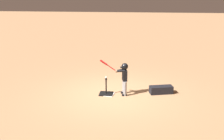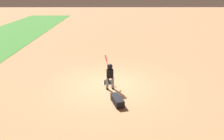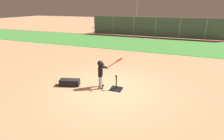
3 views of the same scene
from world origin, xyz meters
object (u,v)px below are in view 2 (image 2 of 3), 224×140
(batting_tee, at_px, (109,82))
(equipment_bag, at_px, (117,100))
(baseball, at_px, (109,70))
(batter_child, at_px, (110,73))

(batting_tee, bearing_deg, equipment_bag, -169.96)
(baseball, relative_size, equipment_bag, 0.09)
(batting_tee, relative_size, equipment_bag, 0.72)
(equipment_bag, bearing_deg, batter_child, -3.64)
(batting_tee, xyz_separation_m, equipment_bag, (-1.99, -0.35, 0.07))
(equipment_bag, bearing_deg, batting_tee, -5.82)
(batter_child, xyz_separation_m, baseball, (0.63, 0.06, -0.11))
(batter_child, xyz_separation_m, equipment_bag, (-1.36, -0.30, -0.61))
(equipment_bag, bearing_deg, baseball, -5.82)
(batter_child, bearing_deg, baseball, 5.19)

